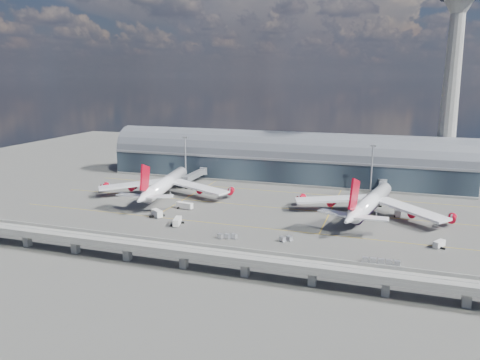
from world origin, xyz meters
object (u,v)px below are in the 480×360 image
(service_truck_4, at_px, (398,213))
(service_truck_5, at_px, (196,186))
(service_truck_3, at_px, (439,244))
(cargo_train_1, at_px, (381,262))
(control_tower, at_px, (451,89))
(service_truck_2, at_px, (185,206))
(service_truck_0, at_px, (177,221))
(cargo_train_0, at_px, (227,236))
(airliner_left, at_px, (165,184))
(airliner_right, at_px, (370,203))
(floodlight_mast_left, at_px, (185,158))
(service_truck_1, at_px, (157,213))
(cargo_train_2, at_px, (286,239))
(floodlight_mast_right, at_px, (372,169))

(service_truck_4, distance_m, service_truck_5, 102.46)
(service_truck_3, distance_m, cargo_train_1, 28.56)
(service_truck_5, bearing_deg, control_tower, -21.44)
(control_tower, relative_size, service_truck_2, 12.51)
(service_truck_0, xyz_separation_m, service_truck_4, (83.64, 40.15, -0.12))
(cargo_train_0, distance_m, cargo_train_1, 54.88)
(cargo_train_0, bearing_deg, service_truck_4, -34.09)
(airliner_left, relative_size, service_truck_4, 14.61)
(airliner_right, height_order, cargo_train_1, airliner_right)
(service_truck_2, xyz_separation_m, cargo_train_1, (86.01, -38.09, -0.67))
(floodlight_mast_left, bearing_deg, service_truck_2, -65.91)
(cargo_train_1, bearing_deg, service_truck_3, -39.66)
(airliner_left, relative_size, service_truck_1, 11.81)
(control_tower, distance_m, cargo_train_0, 144.90)
(airliner_right, xyz_separation_m, service_truck_0, (-72.27, -36.66, -4.27))
(service_truck_0, distance_m, cargo_train_0, 25.91)
(control_tower, xyz_separation_m, service_truck_4, (-21.99, -59.78, -50.26))
(cargo_train_2, bearing_deg, control_tower, 5.03)
(service_truck_4, bearing_deg, service_truck_2, -174.73)
(floodlight_mast_right, height_order, service_truck_0, floodlight_mast_right)
(floodlight_mast_left, bearing_deg, cargo_train_2, -45.66)
(service_truck_2, bearing_deg, airliner_left, 57.95)
(floodlight_mast_left, bearing_deg, cargo_train_1, -39.02)
(airliner_right, distance_m, cargo_train_1, 53.04)
(service_truck_3, bearing_deg, control_tower, 117.08)
(airliner_right, xyz_separation_m, service_truck_1, (-85.07, -29.77, -4.14))
(service_truck_2, bearing_deg, cargo_train_0, -124.35)
(airliner_left, height_order, cargo_train_2, airliner_left)
(airliner_left, distance_m, service_truck_2, 25.11)
(service_truck_5, height_order, cargo_train_2, service_truck_5)
(service_truck_3, xyz_separation_m, cargo_train_1, (-18.63, -21.64, -0.44))
(airliner_left, distance_m, service_truck_5, 21.82)
(airliner_right, bearing_deg, service_truck_1, -149.82)
(service_truck_5, bearing_deg, cargo_train_0, -98.40)
(service_truck_0, height_order, service_truck_5, service_truck_0)
(control_tower, height_order, floodlight_mast_left, control_tower)
(airliner_left, distance_m, cargo_train_1, 117.84)
(cargo_train_2, bearing_deg, service_truck_1, 113.75)
(service_truck_4, bearing_deg, cargo_train_2, -136.26)
(service_truck_1, xyz_separation_m, service_truck_5, (-4.35, 51.63, -0.27))
(service_truck_5, bearing_deg, service_truck_2, -114.69)
(airliner_left, distance_m, service_truck_0, 46.76)
(service_truck_0, bearing_deg, control_tower, 29.29)
(airliner_left, relative_size, cargo_train_2, 14.16)
(service_truck_5, bearing_deg, airliner_right, -53.81)
(service_truck_0, xyz_separation_m, service_truck_2, (-7.20, 22.35, -0.00))
(cargo_train_0, xyz_separation_m, cargo_train_2, (21.09, 4.13, 0.02))
(floodlight_mast_right, height_order, service_truck_2, floodlight_mast_right)
(control_tower, height_order, airliner_right, control_tower)
(airliner_left, bearing_deg, service_truck_3, -24.24)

